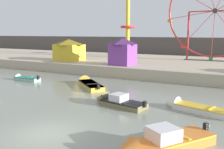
% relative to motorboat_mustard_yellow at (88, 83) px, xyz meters
% --- Properties ---
extents(ground_plane, '(240.00, 240.00, 0.00)m').
position_rel_motorboat_mustard_yellow_xyz_m(ground_plane, '(5.32, -12.09, -0.25)').
color(ground_plane, gray).
extents(quay_promenade, '(110.00, 19.95, 1.34)m').
position_rel_motorboat_mustard_yellow_xyz_m(quay_promenade, '(5.32, 15.20, 0.42)').
color(quay_promenade, '#B7A88E').
rests_on(quay_promenade, ground_plane).
extents(distant_town_skyline, '(140.00, 3.00, 4.40)m').
position_rel_motorboat_mustard_yellow_xyz_m(distant_town_skyline, '(5.32, 40.27, 1.95)').
color(distant_town_skyline, '#564C47').
rests_on(distant_town_skyline, ground_plane).
extents(motorboat_mustard_yellow, '(5.45, 4.96, 1.33)m').
position_rel_motorboat_mustard_yellow_xyz_m(motorboat_mustard_yellow, '(0.00, 0.00, 0.00)').
color(motorboat_mustard_yellow, gold).
rests_on(motorboat_mustard_yellow, ground_plane).
extents(motorboat_white_red_stripe, '(5.35, 2.53, 1.20)m').
position_rel_motorboat_mustard_yellow_xyz_m(motorboat_white_red_stripe, '(11.42, -3.93, -0.01)').
color(motorboat_white_red_stripe, silver).
rests_on(motorboat_white_red_stripe, ground_plane).
extents(motorboat_seafoam, '(4.14, 1.10, 1.03)m').
position_rel_motorboat_mustard_yellow_xyz_m(motorboat_seafoam, '(-8.32, -1.00, -0.03)').
color(motorboat_seafoam, '#93BCAD').
rests_on(motorboat_seafoam, ground_plane).
extents(motorboat_olive_wood, '(4.71, 2.23, 1.44)m').
position_rel_motorboat_mustard_yellow_xyz_m(motorboat_olive_wood, '(5.85, -5.20, 0.03)').
color(motorboat_olive_wood, olive).
rests_on(motorboat_olive_wood, ground_plane).
extents(motorboat_orange_hull, '(4.33, 5.45, 1.62)m').
position_rel_motorboat_mustard_yellow_xyz_m(motorboat_orange_hull, '(11.28, -11.44, 0.11)').
color(motorboat_orange_hull, orange).
rests_on(motorboat_orange_hull, ground_plane).
extents(ferris_wheel_red_frame, '(13.82, 1.20, 14.19)m').
position_rel_motorboat_mustard_yellow_xyz_m(ferris_wheel_red_frame, '(10.02, 18.72, 8.21)').
color(ferris_wheel_red_frame, red).
rests_on(ferris_wheel_red_frame, quay_promenade).
extents(drop_tower_yellow_tower, '(2.80, 2.80, 11.33)m').
position_rel_motorboat_mustard_yellow_xyz_m(drop_tower_yellow_tower, '(-4.71, 20.43, 5.83)').
color(drop_tower_yellow_tower, gold).
rests_on(drop_tower_yellow_tower, quay_promenade).
extents(carnival_booth_yellow_awning, '(4.34, 3.65, 3.22)m').
position_rel_motorboat_mustard_yellow_xyz_m(carnival_booth_yellow_awning, '(-9.30, 9.11, 2.76)').
color(carnival_booth_yellow_awning, yellow).
rests_on(carnival_booth_yellow_awning, quay_promenade).
extents(carnival_booth_purple_stall, '(3.30, 3.28, 3.52)m').
position_rel_motorboat_mustard_yellow_xyz_m(carnival_booth_purple_stall, '(0.24, 8.01, 2.91)').
color(carnival_booth_purple_stall, purple).
rests_on(carnival_booth_purple_stall, quay_promenade).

